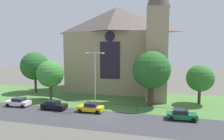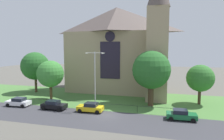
{
  "view_description": "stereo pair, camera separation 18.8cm",
  "coord_description": "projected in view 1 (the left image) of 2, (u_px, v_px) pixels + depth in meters",
  "views": [
    {
      "loc": [
        8.37,
        -28.87,
        10.26
      ],
      "look_at": [
        -1.16,
        8.0,
        6.16
      ],
      "focal_mm": 32.24,
      "sensor_mm": 36.0,
      "label": 1
    },
    {
      "loc": [
        8.56,
        -28.82,
        10.26
      ],
      "look_at": [
        -1.16,
        8.0,
        6.16
      ],
      "focal_mm": 32.24,
      "sensor_mm": 36.0,
      "label": 2
    }
  ],
  "objects": [
    {
      "name": "road_asphalt",
      "position": [
        102.0,
        120.0,
        29.05
      ],
      "size": [
        120.0,
        8.0,
        0.01
      ],
      "primitive_type": "cube",
      "color": "#38383D",
      "rests_on": "ground"
    },
    {
      "name": "parked_car_black",
      "position": [
        54.0,
        105.0,
        33.89
      ],
      "size": [
        4.27,
        2.16,
        1.51
      ],
      "rotation": [
        0.0,
        0.0,
        -0.04
      ],
      "color": "black",
      "rests_on": "ground"
    },
    {
      "name": "iron_railing",
      "position": [
        94.0,
        104.0,
        34.0
      ],
      "size": [
        29.58,
        0.07,
        1.13
      ],
      "color": "black",
      "rests_on": "ground"
    },
    {
      "name": "parked_car_green",
      "position": [
        181.0,
        115.0,
        28.99
      ],
      "size": [
        4.24,
        2.09,
        1.51
      ],
      "rotation": [
        0.0,
        0.0,
        0.02
      ],
      "color": "#196033",
      "rests_on": "ground"
    },
    {
      "name": "ground",
      "position": [
        120.0,
        99.0,
        40.6
      ],
      "size": [
        160.0,
        160.0,
        0.0
      ],
      "primitive_type": "plane",
      "color": "#56544C"
    },
    {
      "name": "tree_right_far",
      "position": [
        200.0,
        78.0,
        36.75
      ],
      "size": [
        4.93,
        4.93,
        7.32
      ],
      "color": "#423021",
      "rests_on": "ground"
    },
    {
      "name": "grass_verge",
      "position": [
        118.0,
        102.0,
        38.67
      ],
      "size": [
        120.0,
        20.0,
        0.01
      ],
      "primitive_type": "cube",
      "color": "#477538",
      "rests_on": "ground"
    },
    {
      "name": "tree_left_near",
      "position": [
        50.0,
        74.0,
        39.58
      ],
      "size": [
        5.26,
        5.26,
        7.91
      ],
      "color": "#4C3823",
      "rests_on": "ground"
    },
    {
      "name": "church_building",
      "position": [
        119.0,
        48.0,
        48.08
      ],
      "size": [
        23.2,
        16.2,
        26.0
      ],
      "color": "tan",
      "rests_on": "ground"
    },
    {
      "name": "parked_car_white",
      "position": [
        18.0,
        102.0,
        35.79
      ],
      "size": [
        4.27,
        2.17,
        1.51
      ],
      "rotation": [
        0.0,
        0.0,
        3.18
      ],
      "color": "silver",
      "rests_on": "ground"
    },
    {
      "name": "tree_left_far",
      "position": [
        35.0,
        66.0,
        46.75
      ],
      "size": [
        6.47,
        6.47,
        9.42
      ],
      "color": "#4C3823",
      "rests_on": "ground"
    },
    {
      "name": "streetlamp_near",
      "position": [
        95.0,
        74.0,
        33.29
      ],
      "size": [
        3.37,
        0.26,
        9.73
      ],
      "color": "#B2B2B7",
      "rests_on": "ground"
    },
    {
      "name": "tree_right_near",
      "position": [
        151.0,
        70.0,
        35.55
      ],
      "size": [
        6.76,
        6.76,
        9.88
      ],
      "color": "#423021",
      "rests_on": "ground"
    },
    {
      "name": "parked_car_yellow",
      "position": [
        91.0,
        107.0,
        32.55
      ],
      "size": [
        4.22,
        2.06,
        1.51
      ],
      "rotation": [
        0.0,
        0.0,
        3.15
      ],
      "color": "gold",
      "rests_on": "ground"
    }
  ]
}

